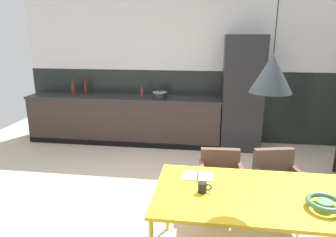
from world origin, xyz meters
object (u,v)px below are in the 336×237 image
object	(u,v)px
open_book	(198,176)
cooking_pot	(160,95)
dining_table	(261,198)
bottle_vinegar_dark	(142,93)
pendant_lamp_over_table_near	(272,73)
armchair_far_side	(277,176)
armchair_corner_seat	(221,172)
refrigerator_column	(242,93)
mug_dark_espresso	(203,187)
fruit_bowl	(325,203)
bottle_oil_tall	(85,88)
bottle_spice_small	(73,88)

from	to	relation	value
open_book	cooking_pot	size ratio (longest dim) A/B	1.05
dining_table	bottle_vinegar_dark	xyz separation A→B (m)	(-1.71, 3.00, 0.31)
pendant_lamp_over_table_near	bottle_vinegar_dark	bearing A→B (deg)	120.01
armchair_far_side	armchair_corner_seat	distance (m)	0.62
cooking_pot	open_book	bearing A→B (deg)	-73.30
refrigerator_column	mug_dark_espresso	distance (m)	3.20
fruit_bowl	bottle_vinegar_dark	bearing A→B (deg)	124.16
refrigerator_column	dining_table	distance (m)	3.11
cooking_pot	bottle_oil_tall	bearing A→B (deg)	170.98
armchair_far_side	mug_dark_espresso	world-z (taller)	mug_dark_espresso
armchair_far_side	armchair_corner_seat	xyz separation A→B (m)	(-0.62, 0.00, -0.00)
bottle_spice_small	pendant_lamp_over_table_near	bearing A→B (deg)	-44.89
bottle_vinegar_dark	bottle_oil_tall	world-z (taller)	bottle_oil_tall
refrigerator_column	dining_table	bearing A→B (deg)	-92.06
dining_table	mug_dark_espresso	distance (m)	0.50
bottle_vinegar_dark	bottle_oil_tall	bearing A→B (deg)	168.70
open_book	pendant_lamp_over_table_near	bearing A→B (deg)	-19.96
armchair_corner_seat	cooking_pot	bearing A→B (deg)	-66.87
refrigerator_column	armchair_far_side	xyz separation A→B (m)	(0.21, -2.22, -0.52)
pendant_lamp_over_table_near	cooking_pot	bearing A→B (deg)	114.95
refrigerator_column	armchair_far_side	size ratio (longest dim) A/B	2.62
cooking_pot	pendant_lamp_over_table_near	xyz separation A→B (m)	(1.37, -2.95, 0.77)
bottle_spice_small	dining_table	bearing A→B (deg)	-45.28
dining_table	refrigerator_column	bearing A→B (deg)	87.94
dining_table	armchair_far_side	distance (m)	0.94
armchair_far_side	cooking_pot	world-z (taller)	cooking_pot
open_book	cooking_pot	distance (m)	2.88
mug_dark_espresso	bottle_oil_tall	xyz separation A→B (m)	(-2.41, 3.28, 0.25)
armchair_far_side	cooking_pot	size ratio (longest dim) A/B	2.94
open_book	cooking_pot	world-z (taller)	cooking_pot
open_book	bottle_vinegar_dark	distance (m)	3.00
dining_table	bottle_oil_tall	bearing A→B (deg)	131.90
refrigerator_column	fruit_bowl	size ratio (longest dim) A/B	7.37
cooking_pot	bottle_vinegar_dark	size ratio (longest dim) A/B	1.13
armchair_far_side	cooking_pot	distance (m)	2.76
armchair_far_side	bottle_vinegar_dark	bearing A→B (deg)	-59.34
dining_table	bottle_spice_small	world-z (taller)	bottle_spice_small
refrigerator_column	cooking_pot	xyz separation A→B (m)	(-1.48, -0.10, -0.05)
dining_table	mug_dark_espresso	bearing A→B (deg)	-175.16
bottle_vinegar_dark	armchair_far_side	bearing A→B (deg)	-46.53
armchair_corner_seat	open_book	distance (m)	0.71
fruit_bowl	mug_dark_espresso	world-z (taller)	mug_dark_espresso
bottle_oil_tall	pendant_lamp_over_table_near	bearing A→B (deg)	-47.72
armchair_far_side	fruit_bowl	xyz separation A→B (m)	(0.12, -1.02, 0.28)
bottle_spice_small	bottle_oil_tall	world-z (taller)	bottle_oil_tall
armchair_corner_seat	bottle_vinegar_dark	world-z (taller)	bottle_vinegar_dark
armchair_far_side	mug_dark_espresso	distance (m)	1.25
cooking_pot	pendant_lamp_over_table_near	distance (m)	3.34
bottle_oil_tall	pendant_lamp_over_table_near	world-z (taller)	pendant_lamp_over_table_near
armchair_far_side	bottle_spice_small	bearing A→B (deg)	-46.47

